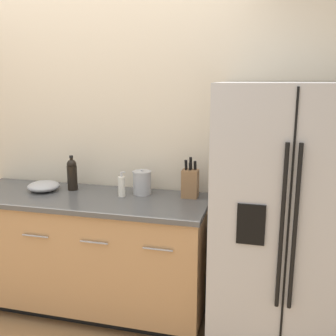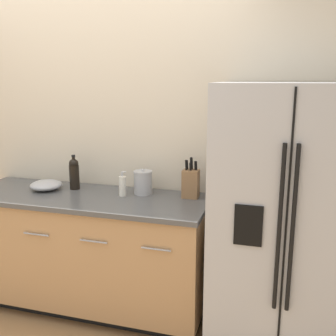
{
  "view_description": "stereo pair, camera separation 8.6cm",
  "coord_description": "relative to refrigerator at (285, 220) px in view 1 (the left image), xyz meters",
  "views": [
    {
      "loc": [
        1.34,
        -1.82,
        1.78
      ],
      "look_at": [
        0.69,
        0.75,
        1.17
      ],
      "focal_mm": 42.0,
      "sensor_mm": 36.0,
      "label": 1
    },
    {
      "loc": [
        1.42,
        -1.8,
        1.78
      ],
      "look_at": [
        0.69,
        0.75,
        1.17
      ],
      "focal_mm": 42.0,
      "sensor_mm": 36.0,
      "label": 2
    }
  ],
  "objects": [
    {
      "name": "knife_block",
      "position": [
        -0.67,
        0.21,
        0.15
      ],
      "size": [
        0.12,
        0.1,
        0.3
      ],
      "color": "olive",
      "rests_on": "counter_unit"
    },
    {
      "name": "wall_back",
      "position": [
        -1.48,
        0.39,
        0.42
      ],
      "size": [
        10.0,
        0.05,
        2.6
      ],
      "color": "beige",
      "rests_on": "ground_plane"
    },
    {
      "name": "soap_dispenser",
      "position": [
        -1.17,
        0.11,
        0.12
      ],
      "size": [
        0.06,
        0.05,
        0.19
      ],
      "color": "silver",
      "rests_on": "counter_unit"
    },
    {
      "name": "wine_bottle",
      "position": [
        -1.6,
        0.18,
        0.17
      ],
      "size": [
        0.08,
        0.08,
        0.27
      ],
      "color": "black",
      "rests_on": "counter_unit"
    },
    {
      "name": "steel_canister",
      "position": [
        -1.04,
        0.2,
        0.13
      ],
      "size": [
        0.14,
        0.14,
        0.19
      ],
      "color": "#A3A3A5",
      "rests_on": "counter_unit"
    },
    {
      "name": "mixing_bowl",
      "position": [
        -1.81,
        0.1,
        0.08
      ],
      "size": [
        0.25,
        0.25,
        0.07
      ],
      "color": "#A3A3A5",
      "rests_on": "counter_unit"
    },
    {
      "name": "counter_unit",
      "position": [
        -1.45,
        0.05,
        -0.41
      ],
      "size": [
        1.87,
        0.64,
        0.92
      ],
      "color": "black",
      "rests_on": "ground_plane"
    },
    {
      "name": "refrigerator",
      "position": [
        0.0,
        0.0,
        0.0
      ],
      "size": [
        0.91,
        0.75,
        1.75
      ],
      "color": "#B2B2B5",
      "rests_on": "ground_plane"
    }
  ]
}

